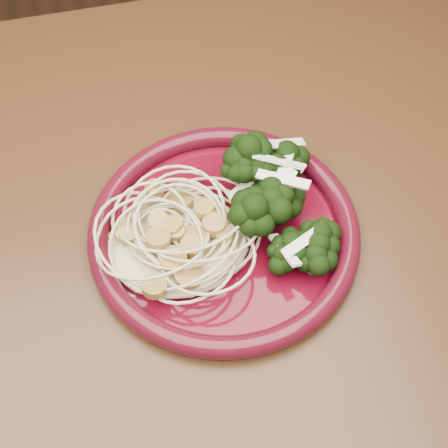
% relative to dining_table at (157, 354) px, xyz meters
% --- Properties ---
extents(dining_table, '(1.20, 0.80, 0.75)m').
position_rel_dining_table_xyz_m(dining_table, '(0.00, 0.00, 0.00)').
color(dining_table, '#472814').
rests_on(dining_table, ground).
extents(dinner_plate, '(0.26, 0.26, 0.02)m').
position_rel_dining_table_xyz_m(dinner_plate, '(0.08, 0.05, 0.11)').
color(dinner_plate, '#500513').
rests_on(dinner_plate, dining_table).
extents(spaghetti_pile, '(0.13, 0.12, 0.03)m').
position_rel_dining_table_xyz_m(spaghetti_pile, '(0.04, 0.05, 0.12)').
color(spaghetti_pile, beige).
rests_on(spaghetti_pile, dinner_plate).
extents(scallop_cluster, '(0.12, 0.12, 0.04)m').
position_rel_dining_table_xyz_m(scallop_cluster, '(0.04, 0.05, 0.15)').
color(scallop_cluster, '#BC9545').
rests_on(scallop_cluster, spaghetti_pile).
extents(broccoli_pile, '(0.09, 0.14, 0.05)m').
position_rel_dining_table_xyz_m(broccoli_pile, '(0.13, 0.06, 0.13)').
color(broccoli_pile, black).
rests_on(broccoli_pile, dinner_plate).
extents(onion_garnish, '(0.06, 0.09, 0.05)m').
position_rel_dining_table_xyz_m(onion_garnish, '(0.13, 0.06, 0.16)').
color(onion_garnish, white).
rests_on(onion_garnish, broccoli_pile).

